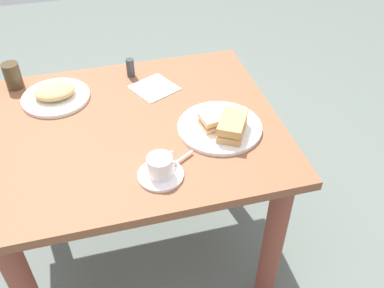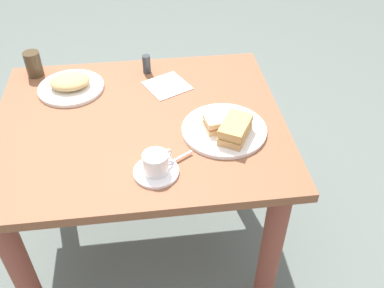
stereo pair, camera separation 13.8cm
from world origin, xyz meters
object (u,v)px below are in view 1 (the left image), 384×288
sandwich_plate (220,127)px  side_plate (56,97)px  sandwich_front (217,120)px  coffee_saucer (161,175)px  sandwich_back (232,126)px  spoon (178,161)px  drinking_glass (13,76)px  coffee_cup (160,165)px  dining_table (136,157)px  salt_shaker (130,68)px  napkin (154,88)px

sandwich_plate → side_plate: bearing=-31.3°
sandwich_front → coffee_saucer: (0.23, 0.18, -0.03)m
sandwich_plate → sandwich_back: sandwich_back is taller
sandwich_front → sandwich_back: (-0.04, 0.05, 0.01)m
spoon → drinking_glass: (0.51, -0.59, 0.04)m
spoon → side_plate: size_ratio=0.36×
spoon → coffee_cup: bearing=31.7°
dining_table → drinking_glass: (0.40, -0.35, 0.20)m
dining_table → sandwich_plate: 0.34m
coffee_cup → side_plate: size_ratio=0.38×
spoon → salt_shaker: 0.56m
coffee_cup → spoon: (-0.06, -0.04, -0.03)m
sandwich_plate → napkin: (0.17, -0.30, -0.01)m
spoon → dining_table: bearing=-65.4°
sandwich_back → napkin: sandwich_back is taller
spoon → salt_shaker: (0.06, -0.55, 0.02)m
sandwich_front → sandwich_back: size_ratio=0.79×
dining_table → salt_shaker: (-0.04, -0.32, 0.19)m
sandwich_plate → side_plate: (0.54, -0.33, 0.00)m
salt_shaker → drinking_glass: size_ratio=0.74×
side_plate → salt_shaker: salt_shaker is taller
napkin → salt_shaker: size_ratio=2.01×
side_plate → dining_table: bearing=137.8°
sandwich_back → coffee_cup: same height
coffee_cup → coffee_saucer: bearing=39.1°
dining_table → sandwich_plate: (-0.29, 0.10, 0.16)m
sandwich_back → side_plate: 0.68m
sandwich_front → drinking_glass: 0.81m
drinking_glass → napkin: bearing=164.1°
sandwich_back → salt_shaker: size_ratio=2.09×
dining_table → spoon: bearing=114.6°
coffee_cup → napkin: 0.48m
sandwich_plate → side_plate: same height
salt_shaker → drinking_glass: 0.45m
coffee_cup → drinking_glass: size_ratio=0.94×
sandwich_back → napkin: 0.41m
coffee_saucer → spoon: 0.07m
sandwich_back → napkin: (0.20, -0.35, -0.04)m
spoon → napkin: size_ratio=0.60×
spoon → napkin: 0.44m
dining_table → coffee_cup: (-0.04, 0.27, 0.19)m
napkin → sandwich_back: bearing=119.2°
coffee_saucer → side_plate: size_ratio=0.56×
sandwich_plate → drinking_glass: (0.69, -0.45, 0.04)m
coffee_cup → napkin: (-0.07, -0.48, -0.04)m
dining_table → coffee_saucer: coffee_saucer is taller
coffee_cup → side_plate: bearing=-59.2°
sandwich_plate → coffee_saucer: bearing=35.6°
sandwich_front → side_plate: sandwich_front is taller
sandwich_plate → napkin: 0.35m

